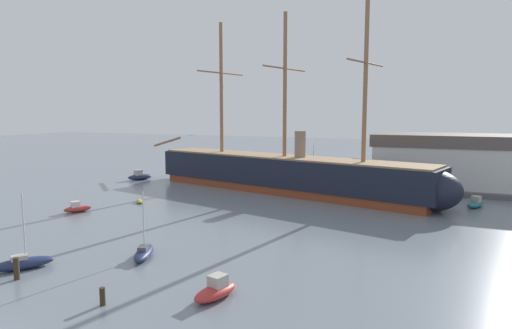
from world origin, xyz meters
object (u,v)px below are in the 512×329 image
(sailboat_foreground_left, at_px, (22,263))
(motorboat_far_left, at_px, (140,176))
(motorboat_foreground_right, at_px, (216,290))
(mooring_piling_nearest, at_px, (16,269))
(motorboat_mid_left, at_px, (77,208))
(tall_ship, at_px, (284,173))
(sailboat_distant_centre, at_px, (311,178))
(dinghy_alongside_bow, at_px, (140,201))
(seagull_in_flight, at_px, (191,135))
(motorboat_far_right, at_px, (475,203))
(mooring_piling_left_pair, at_px, (102,296))
(sailboat_near_centre, at_px, (144,252))

(sailboat_foreground_left, relative_size, motorboat_far_left, 1.29)
(motorboat_foreground_right, bearing_deg, mooring_piling_nearest, -169.09)
(sailboat_foreground_left, distance_m, motorboat_mid_left, 21.24)
(mooring_piling_nearest, bearing_deg, motorboat_foreground_right, 10.91)
(tall_ship, distance_m, sailboat_distant_centre, 12.63)
(dinghy_alongside_bow, relative_size, sailboat_distant_centre, 0.33)
(motorboat_foreground_right, distance_m, motorboat_far_left, 57.15)
(dinghy_alongside_bow, height_order, sailboat_distant_centre, sailboat_distant_centre)
(motorboat_foreground_right, bearing_deg, motorboat_mid_left, 150.66)
(sailboat_foreground_left, relative_size, sailboat_distant_centre, 0.93)
(motorboat_far_left, bearing_deg, sailboat_foreground_left, -63.22)
(seagull_in_flight, bearing_deg, sailboat_foreground_left, -99.12)
(motorboat_far_left, height_order, motorboat_far_right, motorboat_far_left)
(motorboat_far_left, distance_m, mooring_piling_left_pair, 56.17)
(sailboat_foreground_left, height_order, sailboat_distant_centre, sailboat_distant_centre)
(motorboat_foreground_right, relative_size, sailboat_distant_centre, 0.60)
(sailboat_foreground_left, height_order, motorboat_mid_left, sailboat_foreground_left)
(motorboat_far_left, bearing_deg, motorboat_far_right, -2.06)
(tall_ship, height_order, dinghy_alongside_bow, tall_ship)
(mooring_piling_left_pair, height_order, seagull_in_flight, seagull_in_flight)
(mooring_piling_nearest, bearing_deg, tall_ship, 81.76)
(sailboat_near_centre, relative_size, motorboat_far_right, 1.47)
(dinghy_alongside_bow, relative_size, mooring_piling_left_pair, 1.83)
(motorboat_far_left, height_order, mooring_piling_nearest, motorboat_far_left)
(motorboat_foreground_right, distance_m, dinghy_alongside_bow, 35.03)
(dinghy_alongside_bow, xyz_separation_m, sailboat_distant_centre, (16.88, 28.64, 0.31))
(motorboat_far_left, xyz_separation_m, motorboat_far_right, (57.27, -2.06, -0.13))
(sailboat_near_centre, xyz_separation_m, motorboat_mid_left, (-19.22, 11.36, 0.00))
(tall_ship, bearing_deg, motorboat_foreground_right, -76.91)
(seagull_in_flight, bearing_deg, motorboat_far_left, 138.75)
(sailboat_foreground_left, relative_size, sailboat_near_centre, 1.07)
(sailboat_foreground_left, height_order, dinghy_alongside_bow, sailboat_foreground_left)
(mooring_piling_nearest, bearing_deg, motorboat_far_left, 117.47)
(seagull_in_flight, bearing_deg, motorboat_foreground_right, -54.83)
(mooring_piling_left_pair, xyz_separation_m, seagull_in_flight, (-7.52, 23.75, 9.48))
(motorboat_foreground_right, bearing_deg, seagull_in_flight, 125.17)
(motorboat_foreground_right, distance_m, mooring_piling_nearest, 16.01)
(motorboat_foreground_right, relative_size, motorboat_far_right, 1.03)
(motorboat_foreground_right, xyz_separation_m, motorboat_far_left, (-39.01, 41.76, 0.11))
(motorboat_far_left, relative_size, seagull_in_flight, 3.64)
(mooring_piling_left_pair, bearing_deg, motorboat_foreground_right, 31.84)
(sailboat_foreground_left, bearing_deg, dinghy_alongside_bow, 107.47)
(motorboat_foreground_right, bearing_deg, sailboat_distant_centre, 99.06)
(sailboat_foreground_left, height_order, motorboat_far_right, sailboat_foreground_left)
(motorboat_mid_left, height_order, motorboat_far_right, motorboat_far_right)
(motorboat_mid_left, xyz_separation_m, sailboat_distant_centre, (20.72, 36.48, 0.07))
(sailboat_near_centre, bearing_deg, sailboat_foreground_left, -139.65)
(motorboat_far_left, relative_size, sailboat_distant_centre, 0.72)
(tall_ship, xyz_separation_m, mooring_piling_nearest, (-6.30, -43.54, -2.20))
(mooring_piling_nearest, bearing_deg, sailboat_foreground_left, 131.51)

